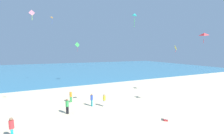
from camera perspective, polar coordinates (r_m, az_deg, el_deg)
name	(u,v)px	position (r m, az deg, el deg)	size (l,w,h in m)	color
ground_plane	(108,100)	(19.50, -1.65, -13.66)	(120.00, 120.00, 0.00)	beige
ocean_water	(71,69)	(57.75, -16.63, -0.68)	(120.00, 60.00, 0.05)	teal
cooler_box	(166,119)	(15.23, 21.34, -19.47)	(0.59, 0.60, 0.25)	red
person_0	(92,99)	(17.48, -8.40, -13.00)	(0.32, 0.32, 1.55)	#19ADB2
person_1	(67,105)	(16.00, -18.08, -14.81)	(0.47, 0.47, 1.67)	black
person_2	(71,96)	(19.36, -16.73, -11.29)	(0.42, 0.42, 1.55)	green
person_4	(12,127)	(13.68, -36.20, -19.35)	(0.38, 0.38, 1.70)	#19ADB2
person_5	(104,99)	(17.22, -3.21, -13.22)	(0.35, 0.35, 1.56)	white
kite_orange	(52,17)	(31.41, -23.57, 18.34)	(0.58, 0.69, 1.62)	orange
kite_red	(204,34)	(18.44, 33.86, 11.22)	(0.90, 0.94, 1.17)	red
kite_green	(77,45)	(30.43, -14.20, 8.89)	(1.03, 0.44, 1.98)	green
kite_pink	(32,13)	(16.96, -30.30, 18.71)	(0.56, 0.18, 1.04)	pink
kite_teal	(135,15)	(14.89, 9.37, 20.63)	(0.70, 0.69, 1.38)	#1EADAD
kite_yellow	(176,48)	(23.41, 24.88, 7.19)	(0.55, 0.63, 1.14)	yellow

